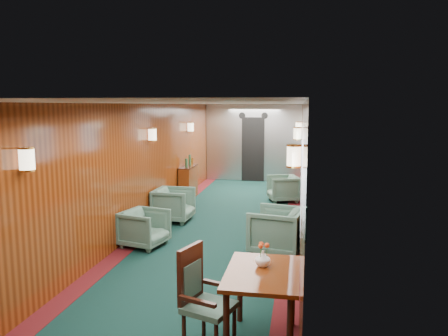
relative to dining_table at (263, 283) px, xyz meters
name	(u,v)px	position (x,y,z in m)	size (l,w,h in m)	color
room	(218,146)	(-1.14, 3.60, 0.99)	(12.00, 12.10, 2.40)	black
bulkhead	(253,143)	(-1.14, 9.51, 0.54)	(2.98, 0.17, 2.39)	#BABDC2
windows_right	(301,157)	(0.35, 3.85, 0.81)	(0.02, 8.60, 0.80)	#AEAFB5
wall_sconces	(223,136)	(-1.14, 4.16, 1.15)	(2.97, 7.97, 0.25)	#FFF0C6
dining_table	(263,283)	(0.00, 0.00, 0.00)	(0.72, 1.02, 0.76)	#63290D
side_chair	(201,294)	(-0.59, -0.15, -0.09)	(0.57, 0.58, 1.02)	#1A3E35
credenza	(188,182)	(-2.48, 6.58, -0.21)	(0.30, 0.94, 1.12)	#63290D
flower_vase	(263,258)	(-0.01, 0.13, 0.20)	(0.16, 0.16, 0.16)	white
armchair_left_near	(145,228)	(-2.23, 2.71, -0.33)	(0.67, 0.69, 0.63)	#1A3E35
armchair_left_far	(174,205)	(-2.21, 4.37, -0.30)	(0.73, 0.76, 0.69)	#1A3E35
armchair_right_near	(277,231)	(-0.01, 2.76, -0.27)	(0.80, 0.82, 0.74)	#1A3E35
armchair_right_far	(283,189)	(-0.08, 6.64, -0.32)	(0.69, 0.71, 0.65)	#1A3E35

